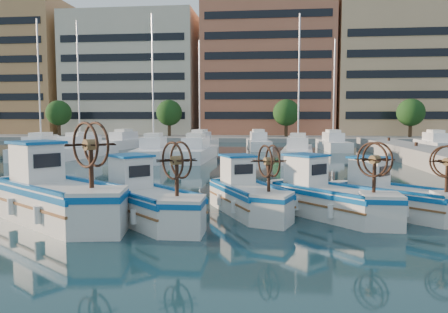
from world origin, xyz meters
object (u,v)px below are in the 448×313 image
fishing_boat_c (247,193)px  fishing_boat_d (327,195)px  fishing_boat_a (55,194)px  fishing_boat_b (146,199)px  fishing_boat_e (394,195)px

fishing_boat_c → fishing_boat_d: bearing=-32.6°
fishing_boat_a → fishing_boat_b: size_ratio=1.27×
fishing_boat_c → fishing_boat_d: 2.74m
fishing_boat_a → fishing_boat_c: (6.13, 1.96, -0.20)m
fishing_boat_a → fishing_boat_e: (11.16, 2.09, -0.21)m
fishing_boat_b → fishing_boat_e: size_ratio=1.05×
fishing_boat_e → fishing_boat_b: bearing=143.6°
fishing_boat_b → fishing_boat_a: bearing=138.4°
fishing_boat_b → fishing_boat_c: (3.18, 1.74, -0.05)m
fishing_boat_c → fishing_boat_d: size_ratio=1.02×
fishing_boat_a → fishing_boat_e: bearing=-43.8°
fishing_boat_c → fishing_boat_b: bearing=-177.6°
fishing_boat_a → fishing_boat_e: 11.36m
fishing_boat_b → fishing_boat_c: size_ratio=1.00×
fishing_boat_e → fishing_boat_a: bearing=141.3°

